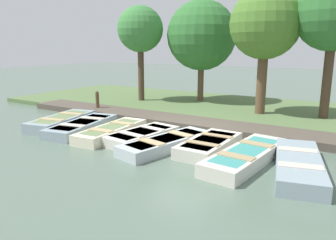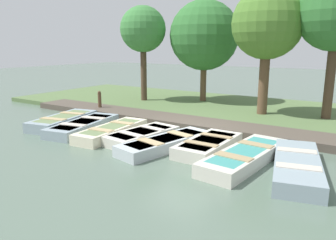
{
  "view_description": "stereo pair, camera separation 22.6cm",
  "coord_description": "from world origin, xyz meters",
  "views": [
    {
      "loc": [
        10.0,
        5.66,
        3.14
      ],
      "look_at": [
        0.65,
        -0.09,
        0.65
      ],
      "focal_mm": 35.0,
      "sensor_mm": 36.0,
      "label": 1
    },
    {
      "loc": [
        9.88,
        5.86,
        3.14
      ],
      "look_at": [
        0.65,
        -0.09,
        0.65
      ],
      "focal_mm": 35.0,
      "sensor_mm": 36.0,
      "label": 2
    }
  ],
  "objects": [
    {
      "name": "mooring_post_near",
      "position": [
        -1.35,
        -5.28,
        0.53
      ],
      "size": [
        0.16,
        0.16,
        1.05
      ],
      "color": "brown",
      "rests_on": "ground_plane"
    },
    {
      "name": "dock_walkway",
      "position": [
        -1.33,
        0.0,
        0.13
      ],
      "size": [
        1.56,
        17.49,
        0.26
      ],
      "color": "#51473D",
      "rests_on": "ground_plane"
    },
    {
      "name": "park_tree_left",
      "position": [
        -6.05,
        -2.15,
        3.67
      ],
      "size": [
        3.65,
        3.65,
        5.51
      ],
      "color": "brown",
      "rests_on": "ground_plane"
    },
    {
      "name": "rowboat_7",
      "position": [
        1.57,
        4.37,
        0.2
      ],
      "size": [
        3.58,
        1.85,
        0.41
      ],
      "rotation": [
        0.0,
        0.0,
        0.23
      ],
      "color": "#8C9EA8",
      "rests_on": "ground_plane"
    },
    {
      "name": "rowboat_0",
      "position": [
        1.37,
        -4.64,
        0.21
      ],
      "size": [
        3.27,
        1.77,
        0.42
      ],
      "rotation": [
        0.0,
        0.0,
        0.2
      ],
      "color": "#8C9EA8",
      "rests_on": "ground_plane"
    },
    {
      "name": "rowboat_3",
      "position": [
        1.37,
        -0.71,
        0.18
      ],
      "size": [
        2.83,
        1.53,
        0.36
      ],
      "rotation": [
        0.0,
        0.0,
        -0.14
      ],
      "color": "beige",
      "rests_on": "ground_plane"
    },
    {
      "name": "park_tree_far_left",
      "position": [
        -4.46,
        -4.97,
        3.95
      ],
      "size": [
        2.42,
        2.42,
        5.22
      ],
      "color": "#4C3828",
      "rests_on": "ground_plane"
    },
    {
      "name": "park_tree_center",
      "position": [
        -4.28,
        1.66,
        4.01
      ],
      "size": [
        2.99,
        2.99,
        5.55
      ],
      "color": "brown",
      "rests_on": "ground_plane"
    },
    {
      "name": "shore_bank",
      "position": [
        -5.0,
        0.0,
        0.11
      ],
      "size": [
        8.0,
        24.0,
        0.22
      ],
      "color": "#567042",
      "rests_on": "ground_plane"
    },
    {
      "name": "rowboat_2",
      "position": [
        1.48,
        -1.94,
        0.19
      ],
      "size": [
        3.24,
        1.24,
        0.38
      ],
      "rotation": [
        0.0,
        0.0,
        0.08
      ],
      "color": "beige",
      "rests_on": "ground_plane"
    },
    {
      "name": "rowboat_5",
      "position": [
        1.18,
        1.72,
        0.19
      ],
      "size": [
        2.68,
        1.15,
        0.38
      ],
      "rotation": [
        0.0,
        0.0,
        -0.01
      ],
      "color": "beige",
      "rests_on": "ground_plane"
    },
    {
      "name": "rowboat_4",
      "position": [
        1.66,
        0.48,
        0.18
      ],
      "size": [
        3.49,
        1.71,
        0.37
      ],
      "rotation": [
        0.0,
        0.0,
        -0.22
      ],
      "color": "#B2BCC1",
      "rests_on": "ground_plane"
    },
    {
      "name": "rowboat_6",
      "position": [
        1.6,
        3.02,
        0.19
      ],
      "size": [
        3.66,
        1.42,
        0.39
      ],
      "rotation": [
        0.0,
        0.0,
        -0.1
      ],
      "color": "beige",
      "rests_on": "ground_plane"
    },
    {
      "name": "rowboat_1",
      "position": [
        1.47,
        -3.39,
        0.19
      ],
      "size": [
        3.48,
        1.73,
        0.38
      ],
      "rotation": [
        0.0,
        0.0,
        0.19
      ],
      "color": "#8C9EA8",
      "rests_on": "ground_plane"
    },
    {
      "name": "ground_plane",
      "position": [
        0.0,
        0.0,
        0.0
      ],
      "size": [
        80.0,
        80.0,
        0.0
      ],
      "primitive_type": "plane",
      "color": "#566B5B"
    }
  ]
}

